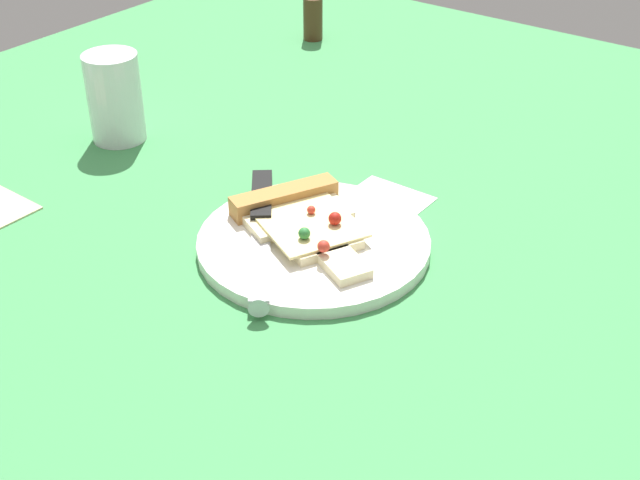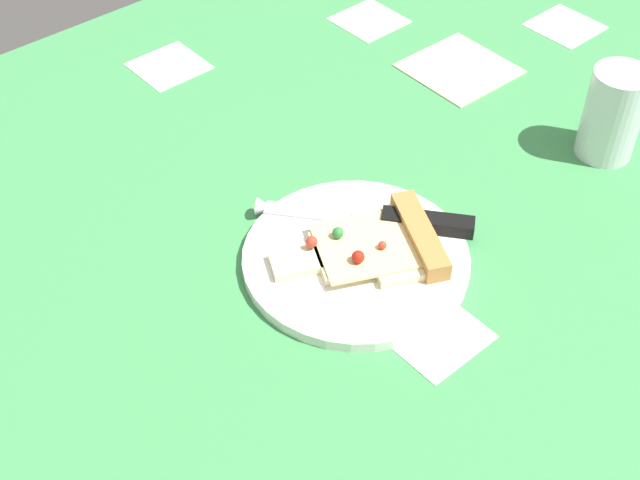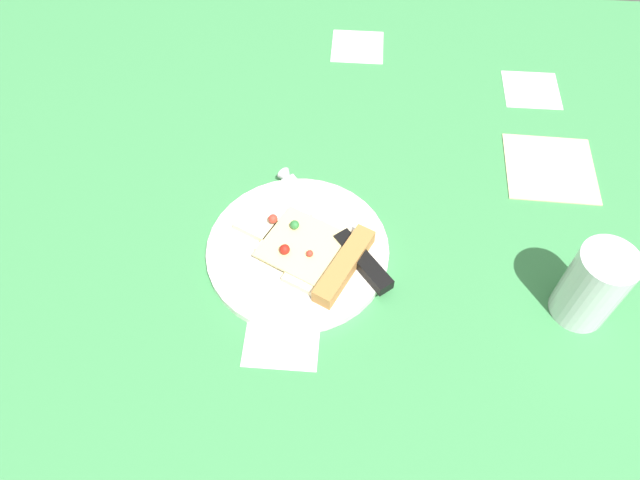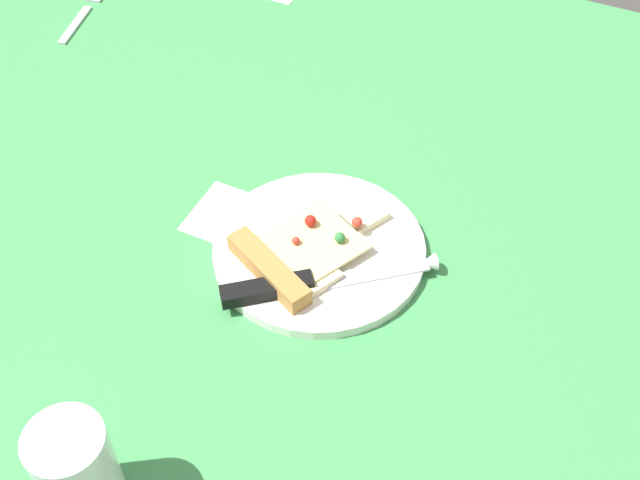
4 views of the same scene
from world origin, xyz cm
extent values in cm
cube|color=#3D8C4C|center=(0.00, 0.00, -1.50)|extent=(140.23, 140.23, 3.00)
cube|color=white|center=(4.45, -4.85, -0.10)|extent=(9.00, 9.00, 0.20)
cube|color=white|center=(-52.23, 2.03, -0.10)|extent=(9.00, 9.00, 0.20)
cube|color=white|center=(-43.00, 31.14, -0.10)|extent=(9.00, 9.00, 0.20)
cylinder|color=white|center=(-7.66, -4.16, 0.65)|extent=(24.09, 24.09, 1.30)
cube|color=beige|center=(-5.91, -0.56, 1.80)|extent=(12.52, 10.22, 1.00)
cube|color=beige|center=(-8.32, -5.51, 1.80)|extent=(8.93, 8.19, 1.00)
cube|color=beige|center=(-10.51, -10.00, 1.80)|extent=(5.52, 6.25, 1.00)
cube|color=#EDD88C|center=(-7.22, -3.26, 2.45)|extent=(12.65, 13.02, 0.30)
cube|color=#B27A3D|center=(-4.59, 2.13, 2.40)|extent=(11.92, 7.60, 2.20)
sphere|color=red|center=(-5.67, -2.35, 3.05)|extent=(0.89, 0.89, 0.89)
sphere|color=red|center=(-10.72, -7.68, 3.22)|extent=(1.25, 1.25, 1.25)
sphere|color=#2D7A38|center=(-9.94, -4.72, 3.21)|extent=(1.23, 1.23, 1.23)
sphere|color=#B21E14|center=(-5.91, -5.57, 3.28)|extent=(1.36, 1.36, 1.36)
cube|color=silver|center=(-14.96, -3.08, 1.45)|extent=(10.59, 9.09, 0.30)
cone|color=silver|center=(-19.63, -6.85, 1.45)|extent=(2.81, 2.81, 2.00)
cube|color=black|center=(-5.62, 4.46, 2.10)|extent=(9.16, 7.99, 1.60)
cylinder|color=white|center=(-1.90, 31.39, 5.65)|extent=(6.86, 6.86, 11.29)
cube|color=beige|center=(-25.56, 31.62, 0.20)|extent=(13.31, 13.31, 0.40)
camera|label=1|loc=(-67.09, -49.10, 49.09)|focal=48.32mm
camera|label=2|loc=(38.05, -48.88, 66.06)|focal=48.54mm
camera|label=3|loc=(36.19, 2.15, 65.31)|focal=33.22mm
camera|label=4|loc=(-34.43, 51.92, 70.61)|focal=46.39mm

